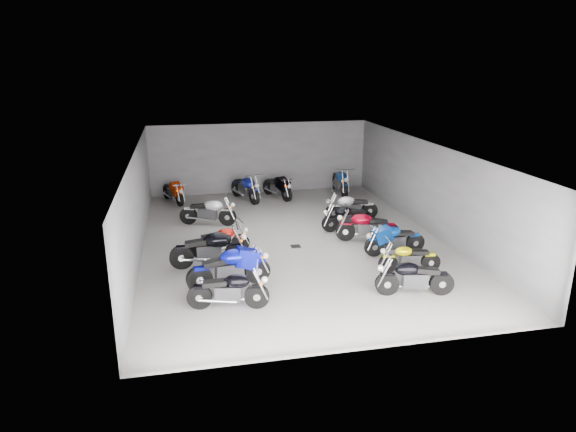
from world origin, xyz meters
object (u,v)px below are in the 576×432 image
Objects in this scene: motorcycle_right_c at (394,240)px; motorcycle_back_d at (278,187)px; motorcycle_back_a at (173,192)px; motorcycle_right_a at (414,277)px; motorcycle_back_f at (340,182)px; motorcycle_right_d at (367,227)px; motorcycle_right_f at (351,207)px; motorcycle_left_d at (221,240)px; motorcycle_back_c at (246,188)px; motorcycle_right_b at (409,258)px; motorcycle_left_c at (210,249)px; drain_grate at (296,246)px; motorcycle_left_b at (230,268)px; motorcycle_right_e at (348,217)px; motorcycle_left_a at (229,290)px; motorcycle_left_f at (208,212)px.

motorcycle_back_d is (-2.35, 7.51, 0.03)m from motorcycle_right_c.
motorcycle_back_d reaches higher than motorcycle_back_a.
motorcycle_right_a is 10.60m from motorcycle_back_f.
motorcycle_right_f is (0.25, 2.47, -0.02)m from motorcycle_right_d.
motorcycle_back_c is at bearing 156.75° from motorcycle_left_d.
motorcycle_right_b is at bearing -9.09° from motorcycle_right_a.
motorcycle_right_d is (5.37, 1.15, -0.04)m from motorcycle_left_c.
motorcycle_right_b is at bearing -44.86° from drain_grate.
motorcycle_right_c is (0.15, 1.43, 0.05)m from motorcycle_right_b.
motorcycle_left_b reaches higher than motorcycle_right_b.
motorcycle_right_d reaches higher than motorcycle_right_e.
motorcycle_right_b is 4.05m from motorcycle_right_e.
motorcycle_back_f is at bearing 162.25° from motorcycle_back_c.
motorcycle_right_e reaches higher than motorcycle_right_b.
motorcycle_back_f is (7.52, -0.04, 0.08)m from motorcycle_back_a.
motorcycle_back_f is at bearing 159.70° from motorcycle_left_a.
motorcycle_right_f is (5.62, 3.61, -0.06)m from motorcycle_left_c.
motorcycle_back_d is at bearing 173.16° from motorcycle_left_a.
motorcycle_right_a is 1.01× the size of motorcycle_right_c.
motorcycle_right_b is 0.87× the size of motorcycle_right_d.
motorcycle_back_c reaches higher than motorcycle_left_c.
motorcycle_back_c is at bearing 46.50° from motorcycle_right_d.
motorcycle_back_a is (-6.22, 5.10, 0.01)m from motorcycle_right_e.
motorcycle_left_b is 10.83m from motorcycle_back_f.
motorcycle_right_e is 5.74m from motorcycle_back_c.
motorcycle_back_d is at bearing 20.48° from motorcycle_right_b.
motorcycle_right_b is (5.36, 1.21, -0.05)m from motorcycle_left_a.
motorcycle_right_f is (0.51, 1.20, 0.02)m from motorcycle_right_e.
motorcycle_right_d is 6.96m from motorcycle_back_c.
motorcycle_left_a reaches higher than motorcycle_right_c.
motorcycle_right_f is 0.93× the size of motorcycle_back_c.
motorcycle_right_b is 0.89× the size of motorcycle_right_c.
motorcycle_right_b is at bearing 62.36° from motorcycle_left_f.
motorcycle_right_c is at bearing -176.17° from motorcycle_right_f.
motorcycle_back_f reaches higher than motorcycle_left_f.
drain_grate is at bearing 112.73° from motorcycle_left_c.
drain_grate is 0.15× the size of motorcycle_right_a.
motorcycle_back_c is (-3.11, 4.82, 0.08)m from motorcycle_right_e.
motorcycle_left_b reaches higher than motorcycle_left_f.
motorcycle_back_c reaches higher than motorcycle_left_f.
motorcycle_right_a reaches higher than drain_grate.
motorcycle_left_d is 5.87m from motorcycle_right_f.
motorcycle_back_d reaches higher than motorcycle_right_c.
motorcycle_back_a is at bearing -176.04° from motorcycle_left_d.
motorcycle_left_a reaches higher than drain_grate.
motorcycle_left_c is at bearing 119.49° from motorcycle_right_d.
motorcycle_left_f is at bearing 31.74° from motorcycle_back_f.
motorcycle_right_f reaches higher than motorcycle_right_e.
motorcycle_right_c is (5.41, -1.13, 0.03)m from motorcycle_left_d.
motorcycle_back_f reaches higher than motorcycle_back_d.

